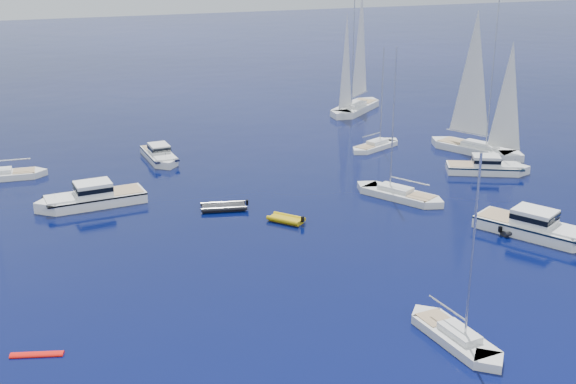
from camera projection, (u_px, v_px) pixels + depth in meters
ground at (436, 368)px, 40.01m from camera, size 400.00×400.00×0.00m
motor_cruiser_right at (535, 236)px, 57.82m from camera, size 7.70×10.64×2.72m
motor_cruiser_centre at (92, 205)px, 64.45m from camera, size 10.38×3.91×2.67m
motor_cruiser_far_r at (487, 173)px, 73.35m from camera, size 9.01×6.38×2.30m
motor_cruiser_horizon at (160, 160)px, 77.54m from camera, size 2.87×8.35×2.17m
sailboat_fore at (455, 341)px, 42.66m from camera, size 2.79×8.32×12.01m
sailboat_mid_r at (399, 198)px, 66.26m from camera, size 6.72×9.51×13.96m
sailboat_centre at (375, 148)px, 81.91m from camera, size 7.98×5.07×11.52m
sailboat_sails_r at (475, 152)px, 80.33m from camera, size 7.81×12.01×17.38m
sailboat_far_l at (1, 179)px, 71.52m from camera, size 9.40×3.15×13.57m
sailboat_sails_far at (355, 111)px, 99.57m from camera, size 11.89×10.75×18.75m
tender_yellow at (286, 222)px, 60.66m from camera, size 3.31×3.51×0.95m
tender_grey_near at (515, 233)px, 58.38m from camera, size 3.03×1.73×0.95m
tender_grey_far at (224, 209)px, 63.44m from camera, size 4.47×3.04×0.95m
kayak_orange at (37, 355)px, 41.20m from camera, size 2.97×1.39×0.30m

